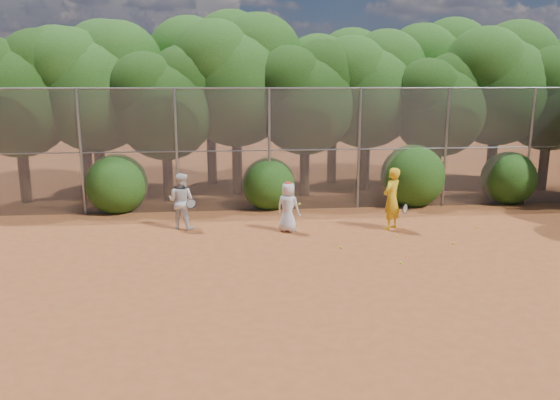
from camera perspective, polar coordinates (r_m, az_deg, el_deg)
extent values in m
plane|color=brown|center=(12.73, 5.66, -7.17)|extent=(80.00, 80.00, 0.00)
cylinder|color=gray|center=(18.46, -20.10, 4.66)|extent=(0.09, 0.09, 4.00)
cylinder|color=gray|center=(17.96, -10.75, 5.00)|extent=(0.09, 0.09, 4.00)
cylinder|color=gray|center=(17.95, -1.13, 5.21)|extent=(0.09, 0.09, 4.00)
cylinder|color=gray|center=(18.43, 8.25, 5.28)|extent=(0.09, 0.09, 4.00)
cylinder|color=gray|center=(19.38, 16.92, 5.21)|extent=(0.09, 0.09, 4.00)
cylinder|color=gray|center=(20.71, 24.64, 5.06)|extent=(0.09, 0.09, 4.00)
cylinder|color=gray|center=(17.91, 2.10, 11.61)|extent=(20.00, 0.05, 0.05)
cylinder|color=gray|center=(18.06, 2.05, 5.25)|extent=(20.00, 0.04, 0.04)
cube|color=slate|center=(18.06, 2.05, 5.25)|extent=(20.00, 0.02, 4.00)
cylinder|color=black|center=(21.19, -25.20, 2.93)|extent=(0.38, 0.38, 2.38)
sphere|color=black|center=(20.98, -25.79, 9.22)|extent=(3.81, 3.81, 3.81)
sphere|color=black|center=(21.09, -23.70, 12.01)|extent=(3.05, 3.05, 3.05)
cylinder|color=black|center=(20.97, -18.31, 3.59)|extent=(0.38, 0.38, 2.52)
sphere|color=#1E4912|center=(20.76, -18.78, 10.34)|extent=(4.03, 4.03, 4.03)
sphere|color=#1E4912|center=(20.99, -16.53, 13.26)|extent=(3.23, 3.23, 3.23)
sphere|color=#1E4912|center=(20.63, -21.08, 12.41)|extent=(3.02, 3.02, 3.02)
cylinder|color=black|center=(19.91, -11.65, 3.02)|extent=(0.36, 0.36, 2.17)
sphere|color=black|center=(19.68, -11.93, 9.13)|extent=(3.47, 3.47, 3.47)
sphere|color=black|center=(19.94, -9.91, 11.75)|extent=(2.78, 2.78, 2.78)
sphere|color=black|center=(19.47, -13.91, 11.05)|extent=(2.60, 2.60, 2.60)
cylinder|color=black|center=(20.76, -4.51, 4.30)|extent=(0.39, 0.39, 2.66)
sphere|color=#1E4912|center=(20.55, -4.64, 11.51)|extent=(4.26, 4.26, 4.26)
sphere|color=#1E4912|center=(21.02, -2.32, 14.46)|extent=(3.40, 3.40, 3.40)
sphere|color=#1E4912|center=(20.24, -6.83, 13.86)|extent=(3.19, 3.19, 3.19)
cylinder|color=black|center=(20.40, 2.59, 3.63)|extent=(0.37, 0.37, 2.27)
sphere|color=black|center=(20.18, 2.65, 9.90)|extent=(3.64, 3.64, 3.64)
sphere|color=black|center=(20.64, 4.57, 12.46)|extent=(2.91, 2.91, 2.91)
sphere|color=black|center=(19.81, 0.92, 11.97)|extent=(2.73, 2.73, 2.73)
cylinder|color=black|center=(21.66, 8.86, 4.25)|extent=(0.38, 0.38, 2.45)
sphere|color=#1E4912|center=(21.46, 9.07, 10.61)|extent=(3.92, 3.92, 3.92)
sphere|color=#1E4912|center=(22.04, 10.92, 13.13)|extent=(3.14, 3.14, 3.14)
sphere|color=#1E4912|center=(21.00, 7.50, 12.76)|extent=(2.94, 2.94, 2.94)
cylinder|color=black|center=(21.52, 15.97, 3.39)|extent=(0.36, 0.36, 2.10)
sphere|color=black|center=(21.31, 16.31, 8.86)|extent=(3.36, 3.36, 3.36)
sphere|color=black|center=(21.85, 17.78, 11.05)|extent=(2.69, 2.69, 2.69)
sphere|color=black|center=(20.84, 15.16, 10.71)|extent=(2.52, 2.52, 2.52)
cylinder|color=black|center=(23.06, 21.26, 4.22)|extent=(0.39, 0.39, 2.59)
sphere|color=#1E4912|center=(22.87, 21.77, 10.52)|extent=(4.14, 4.14, 4.14)
sphere|color=#1E4912|center=(23.63, 23.34, 12.94)|extent=(3.32, 3.32, 3.32)
sphere|color=#1E4912|center=(22.27, 20.62, 12.71)|extent=(3.11, 3.11, 3.11)
cylinder|color=black|center=(23.80, 25.87, 3.71)|extent=(0.37, 0.37, 2.31)
sphere|color=black|center=(23.61, 26.39, 9.14)|extent=(3.70, 3.70, 3.70)
sphere|color=black|center=(23.02, 25.55, 11.01)|extent=(2.77, 2.77, 2.77)
cylinder|color=black|center=(23.41, -19.53, 4.50)|extent=(0.39, 0.39, 2.62)
sphere|color=#1E4912|center=(23.22, -19.99, 10.79)|extent=(4.20, 4.20, 4.20)
sphere|color=#1E4912|center=(23.45, -17.89, 13.52)|extent=(3.36, 3.36, 3.36)
sphere|color=#1E4912|center=(23.11, -22.15, 12.71)|extent=(3.15, 3.15, 3.15)
cylinder|color=black|center=(22.93, -7.16, 5.19)|extent=(0.40, 0.40, 2.80)
sphere|color=#1E4912|center=(22.75, -7.35, 12.06)|extent=(4.48, 4.48, 4.48)
sphere|color=#1E4912|center=(23.22, -5.11, 14.88)|extent=(3.58, 3.58, 3.58)
sphere|color=#1E4912|center=(22.46, -9.50, 14.28)|extent=(3.36, 3.36, 3.36)
cylinder|color=black|center=(22.98, 5.44, 4.89)|extent=(0.38, 0.38, 2.52)
sphere|color=#1E4912|center=(22.79, 5.57, 11.06)|extent=(4.03, 4.03, 4.03)
sphere|color=#1E4912|center=(23.35, 7.42, 13.52)|extent=(3.23, 3.23, 3.23)
sphere|color=#1E4912|center=(22.36, 3.94, 13.13)|extent=(3.02, 3.02, 3.02)
cylinder|color=black|center=(24.80, 15.47, 5.30)|extent=(0.40, 0.40, 2.73)
sphere|color=#1E4912|center=(24.63, 15.84, 11.48)|extent=(4.37, 4.37, 4.37)
sphere|color=#1E4912|center=(25.37, 17.51, 13.87)|extent=(3.49, 3.49, 3.49)
sphere|color=#1E4912|center=(24.06, 14.51, 13.63)|extent=(3.28, 3.28, 3.28)
sphere|color=#1E4912|center=(18.68, -16.67, 1.87)|extent=(2.00, 2.00, 2.00)
sphere|color=#1E4912|center=(18.41, -1.19, 1.93)|extent=(1.80, 1.80, 1.80)
sphere|color=#1E4912|center=(19.42, 13.69, 2.73)|extent=(2.20, 2.20, 2.20)
sphere|color=#1E4912|center=(20.87, 22.78, 2.35)|extent=(1.90, 1.90, 1.90)
imported|color=yellow|center=(16.06, 11.59, 0.13)|extent=(0.78, 0.76, 1.81)
torus|color=black|center=(16.04, 12.95, -0.89)|extent=(0.23, 0.24, 0.30)
cylinder|color=black|center=(16.13, 12.25, -0.78)|extent=(0.22, 0.22, 0.03)
imported|color=white|center=(15.54, 0.86, -0.73)|extent=(0.84, 0.77, 1.44)
ellipsoid|color=red|center=(15.40, 0.86, 1.72)|extent=(0.22, 0.22, 0.13)
sphere|color=yellow|center=(15.35, 2.06, -0.40)|extent=(0.07, 0.07, 0.07)
imported|color=white|center=(16.10, -10.29, -0.10)|extent=(0.98, 0.89, 1.64)
torus|color=black|center=(15.79, -9.28, -0.38)|extent=(0.34, 0.26, 0.27)
cylinder|color=black|center=(15.98, -9.05, -0.64)|extent=(0.10, 0.25, 0.18)
sphere|color=yellow|center=(15.18, 17.65, -4.32)|extent=(0.07, 0.07, 0.07)
sphere|color=yellow|center=(15.44, 12.14, -3.73)|extent=(0.07, 0.07, 0.07)
sphere|color=yellow|center=(13.29, 12.51, -6.41)|extent=(0.07, 0.07, 0.07)
sphere|color=yellow|center=(14.20, 6.41, -4.95)|extent=(0.07, 0.07, 0.07)
sphere|color=yellow|center=(17.05, 19.90, -2.67)|extent=(0.07, 0.07, 0.07)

